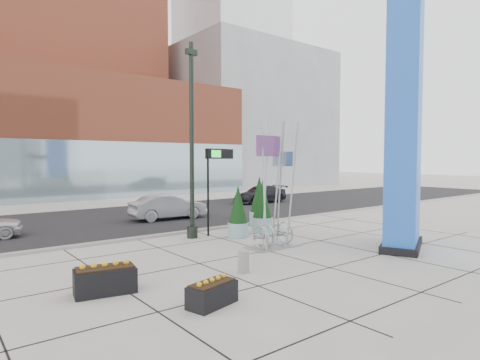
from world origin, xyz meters
TOP-DOWN VIEW (x-y plane):
  - ground at (0.00, 0.00)m, footprint 160.00×160.00m
  - street_asphalt at (0.00, 10.00)m, footprint 80.00×12.00m
  - curb_edge at (0.00, 4.00)m, footprint 80.00×0.30m
  - tower_podium at (1.00, 27.00)m, footprint 34.00×10.00m
  - tower_glass_front at (1.00, 22.20)m, footprint 34.00×0.60m
  - building_grey_parking at (26.00, 32.00)m, footprint 20.00×18.00m
  - building_pale_office at (36.00, 48.00)m, footprint 16.00×16.00m
  - blue_pylon at (5.43, -3.91)m, footprint 3.24×2.44m
  - lamp_post at (0.09, 2.87)m, footprint 0.56×0.47m
  - public_art_sculpture at (1.66, -0.68)m, footprint 2.19×1.10m
  - concrete_bollard at (-1.50, -2.73)m, footprint 0.34×0.34m
  - overhead_street_sign at (1.56, 2.82)m, footprint 1.83×0.66m
  - round_planter_east at (4.60, 3.60)m, footprint 1.03×1.03m
  - round_planter_mid at (3.51, 2.12)m, footprint 0.99×0.99m
  - round_planter_west at (1.80, 1.80)m, footprint 0.92×0.92m
  - box_planter_north at (-5.49, -2.00)m, footprint 1.63×1.03m
  - box_planter_south at (-3.80, -4.42)m, footprint 1.34×0.89m
  - car_silver_mid at (1.85, 8.39)m, footprint 4.43×1.83m
  - car_dark_east at (11.65, 11.66)m, footprint 4.63×1.93m

SIDE VIEW (x-z plane):
  - ground at x=0.00m, z-range 0.00..0.00m
  - street_asphalt at x=0.00m, z-range 0.00..0.02m
  - curb_edge at x=0.00m, z-range 0.00..0.12m
  - box_planter_south at x=-3.80m, z-range -0.03..0.65m
  - concrete_bollard at x=-1.50m, z-range 0.00..0.67m
  - box_planter_north at x=-5.49m, z-range -0.03..0.80m
  - car_dark_east at x=11.65m, z-range 0.00..1.34m
  - car_silver_mid at x=1.85m, z-range 0.00..1.43m
  - round_planter_west at x=1.80m, z-range -0.06..2.25m
  - round_planter_mid at x=3.51m, z-range -0.07..2.41m
  - round_planter_east at x=4.60m, z-range -0.07..2.51m
  - public_art_sculpture at x=1.66m, z-range -1.18..3.78m
  - tower_glass_front at x=1.00m, z-range 0.00..5.00m
  - overhead_street_sign at x=1.56m, z-range 1.41..5.35m
  - lamp_post at x=0.09m, z-range -0.77..7.70m
  - blue_pylon at x=5.43m, z-range -0.17..9.72m
  - tower_podium at x=1.00m, z-range 0.00..11.00m
  - building_grey_parking at x=26.00m, z-range 0.00..18.00m
  - building_pale_office at x=36.00m, z-range 0.00..55.00m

